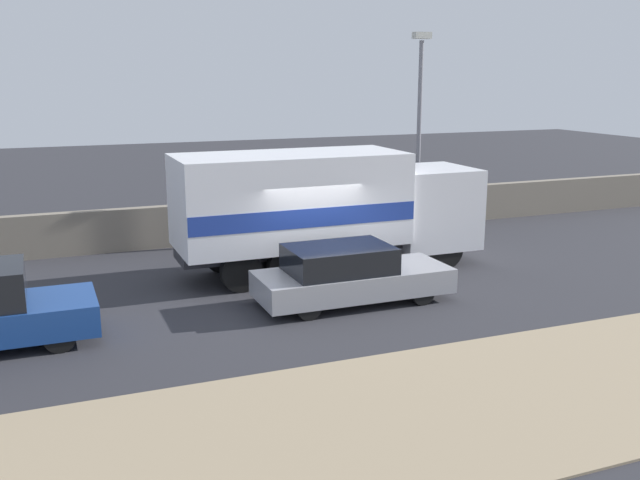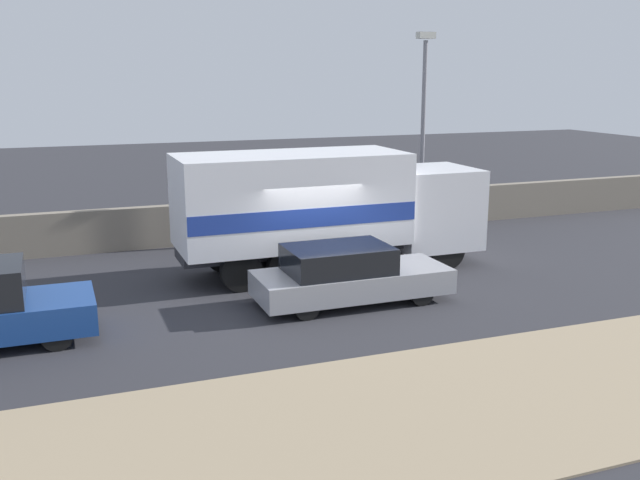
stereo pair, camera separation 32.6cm
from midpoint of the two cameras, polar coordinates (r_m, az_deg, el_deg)
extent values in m
plane|color=#2D2D33|center=(16.73, 1.31, -4.69)|extent=(80.00, 80.00, 0.00)
cube|color=#9E896B|center=(11.85, 12.32, -12.70)|extent=(60.00, 4.61, 0.04)
cube|color=gray|center=(22.57, -4.90, 1.63)|extent=(60.00, 0.35, 1.26)
cylinder|color=slate|center=(23.12, 8.61, 7.91)|extent=(0.14, 0.14, 6.13)
cube|color=beige|center=(23.06, 8.89, 15.88)|extent=(0.56, 0.28, 0.20)
cube|color=silver|center=(19.98, 9.27, 2.62)|extent=(2.28, 2.23, 2.16)
cube|color=black|center=(20.48, 12.03, 3.99)|extent=(0.06, 1.90, 0.95)
cube|color=#2D2D33|center=(18.49, -1.79, -0.62)|extent=(5.83, 1.36, 0.25)
cube|color=white|center=(18.23, -1.82, 3.31)|extent=(5.83, 2.47, 2.32)
cube|color=navy|center=(18.28, -1.81, 2.46)|extent=(5.80, 2.49, 0.46)
cylinder|color=black|center=(20.99, 7.88, 0.30)|extent=(1.00, 0.28, 1.00)
cylinder|color=black|center=(19.40, 10.54, -0.87)|extent=(1.00, 0.28, 1.00)
cylinder|color=black|center=(19.00, -7.29, -1.04)|extent=(1.00, 0.28, 1.00)
cylinder|color=black|center=(17.23, -5.81, -2.49)|extent=(1.00, 0.28, 1.00)
cylinder|color=black|center=(19.29, -3.92, -0.74)|extent=(1.00, 0.28, 1.00)
cylinder|color=black|center=(17.55, -2.13, -2.14)|extent=(1.00, 0.28, 1.00)
cube|color=#9E9EA3|center=(16.33, 3.17, -3.36)|extent=(4.47, 1.72, 0.56)
cube|color=black|center=(16.04, 2.03, -1.53)|extent=(2.32, 1.59, 0.59)
cylinder|color=black|center=(17.61, 6.32, -2.90)|extent=(0.56, 0.20, 0.56)
cylinder|color=black|center=(16.36, 8.67, -4.23)|extent=(0.56, 0.20, 0.56)
cylinder|color=black|center=(16.58, -2.27, -3.85)|extent=(0.56, 0.20, 0.56)
cylinder|color=black|center=(15.24, -0.49, -5.38)|extent=(0.56, 0.20, 0.56)
cylinder|color=black|center=(15.91, -19.83, -5.32)|extent=(0.60, 0.20, 0.60)
cylinder|color=black|center=(14.45, -19.69, -7.18)|extent=(0.60, 0.20, 0.60)
camera|label=1|loc=(0.16, -89.46, 0.13)|focal=40.00mm
camera|label=2|loc=(0.16, 90.54, -0.13)|focal=40.00mm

